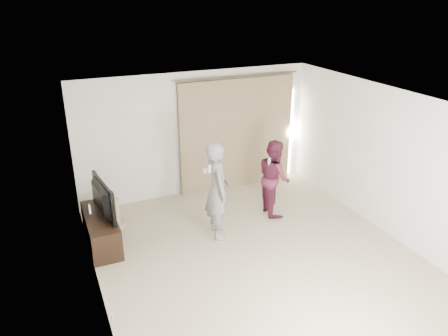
{
  "coord_description": "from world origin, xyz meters",
  "views": [
    {
      "loc": [
        -2.93,
        -5.42,
        4.11
      ],
      "look_at": [
        -0.05,
        1.2,
        1.13
      ],
      "focal_mm": 35.0,
      "sensor_mm": 36.0,
      "label": 1
    }
  ],
  "objects": [
    {
      "name": "floor",
      "position": [
        0.0,
        0.0,
        0.0
      ],
      "size": [
        5.5,
        5.5,
        0.0
      ],
      "primitive_type": "plane",
      "color": "tan",
      "rests_on": "ground"
    },
    {
      "name": "wall_back",
      "position": [
        0.0,
        2.75,
        1.3
      ],
      "size": [
        5.0,
        0.04,
        2.6
      ],
      "primitive_type": "cube",
      "color": "white",
      "rests_on": "ground"
    },
    {
      "name": "wall_left",
      "position": [
        -2.5,
        -0.0,
        1.3
      ],
      "size": [
        0.04,
        5.5,
        2.6
      ],
      "color": "white",
      "rests_on": "ground"
    },
    {
      "name": "ceiling",
      "position": [
        0.0,
        0.0,
        2.6
      ],
      "size": [
        5.0,
        5.5,
        0.01
      ],
      "primitive_type": "cube",
      "color": "white",
      "rests_on": "wall_back"
    },
    {
      "name": "curtain",
      "position": [
        0.91,
        2.68,
        1.2
      ],
      "size": [
        2.8,
        0.11,
        2.46
      ],
      "color": "#937F5A",
      "rests_on": "ground"
    },
    {
      "name": "tv_console",
      "position": [
        -2.27,
        1.4,
        0.27
      ],
      "size": [
        0.48,
        1.39,
        0.54
      ],
      "primitive_type": "cube",
      "color": "black",
      "rests_on": "ground"
    },
    {
      "name": "tv",
      "position": [
        -2.27,
        1.4,
        0.85
      ],
      "size": [
        0.28,
        1.09,
        0.62
      ],
      "primitive_type": "imported",
      "rotation": [
        0.0,
        0.0,
        1.7
      ],
      "color": "black",
      "rests_on": "tv_console"
    },
    {
      "name": "scratching_post",
      "position": [
        -1.95,
        1.94,
        0.22
      ],
      "size": [
        0.4,
        0.4,
        0.54
      ],
      "color": "tan",
      "rests_on": "ground"
    },
    {
      "name": "person_man",
      "position": [
        -0.32,
        0.88,
        0.88
      ],
      "size": [
        0.53,
        0.7,
        1.76
      ],
      "color": "slate",
      "rests_on": "ground"
    },
    {
      "name": "person_woman",
      "position": [
        1.02,
        1.24,
        0.75
      ],
      "size": [
        0.65,
        0.79,
        1.49
      ],
      "color": "#5B1D34",
      "rests_on": "ground"
    }
  ]
}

